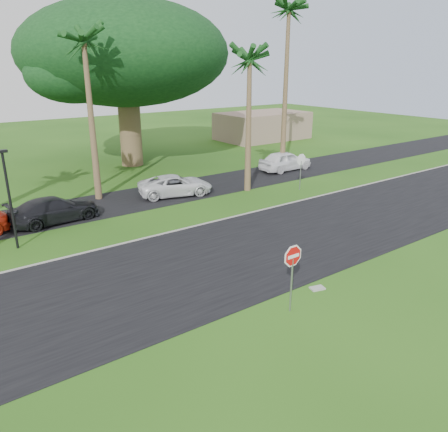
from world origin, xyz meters
TOP-DOWN VIEW (x-y plane):
  - ground at (0.00, 0.00)m, footprint 120.00×120.00m
  - road at (0.00, 2.00)m, footprint 120.00×8.00m
  - parking_strip at (0.00, 12.50)m, footprint 120.00×5.00m
  - curb at (0.00, 6.05)m, footprint 120.00×0.12m
  - stop_sign_near at (0.50, -3.00)m, footprint 1.05×0.07m
  - stop_sign_far at (12.00, 8.00)m, footprint 1.05×0.07m
  - palm_center at (0.00, 14.00)m, footprint 5.00×5.00m
  - palm_right_near at (9.00, 10.00)m, footprint 5.00×5.00m
  - palm_right_far at (15.00, 13.00)m, footprint 5.00×5.00m
  - canopy_tree at (6.00, 22.00)m, footprint 16.50×16.50m
  - streetlight_right at (-6.00, 8.50)m, footprint 0.45×0.25m
  - building_far at (24.00, 26.00)m, footprint 10.00×6.00m
  - car_dark at (-3.51, 11.11)m, footprint 4.96×2.44m
  - car_minivan at (4.39, 11.78)m, footprint 5.20×3.37m
  - car_pickup at (15.13, 12.79)m, footprint 4.62×1.89m
  - utility_slab at (2.46, -2.47)m, footprint 0.62×0.48m

SIDE VIEW (x-z plane):
  - ground at x=0.00m, z-range 0.00..0.00m
  - road at x=0.00m, z-range 0.00..0.02m
  - parking_strip at x=0.00m, z-range 0.00..0.02m
  - curb at x=0.00m, z-range 0.00..0.06m
  - utility_slab at x=2.46m, z-range 0.00..0.06m
  - car_minivan at x=4.39m, z-range 0.00..1.33m
  - car_dark at x=-3.51m, z-range 0.00..1.39m
  - car_pickup at x=15.13m, z-range 0.00..1.57m
  - building_far at x=24.00m, z-range 0.00..3.00m
  - stop_sign_near at x=0.50m, z-range 0.46..3.09m
  - stop_sign_far at x=12.00m, z-range 0.46..3.09m
  - streetlight_right at x=-6.00m, z-range 0.33..4.97m
  - palm_right_near at x=9.00m, z-range 3.44..12.94m
  - canopy_tree at x=6.00m, z-range 2.39..15.51m
  - palm_center at x=0.00m, z-range 3.91..14.41m
  - palm_right_far at x=15.00m, z-range 5.08..18.08m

